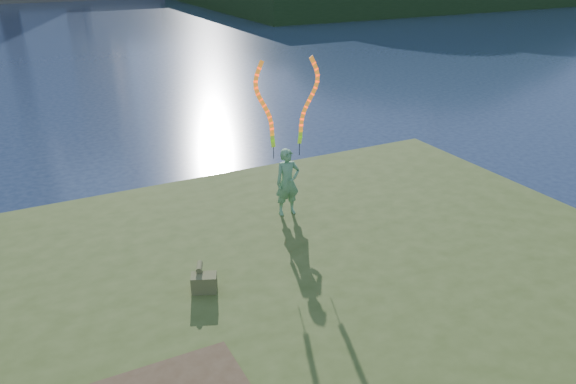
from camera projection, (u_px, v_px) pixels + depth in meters
ground at (223, 317)px, 11.10m from camera, size 320.00×320.00×0.00m
grassy_knoll at (273, 375)px, 9.09m from camera, size 20.00×18.00×0.80m
woman_with_ribbons at (287, 158)px, 13.04m from camera, size 2.05×0.43×4.02m
canvas_bag at (204, 282)px, 10.46m from camera, size 0.56×0.63×0.45m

